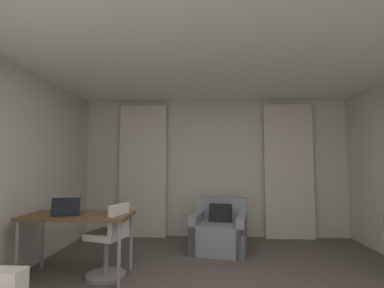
# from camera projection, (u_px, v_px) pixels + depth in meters

# --- Properties ---
(wall_window) EXTENTS (5.12, 0.06, 2.60)m
(wall_window) POSITION_uv_depth(u_px,v_px,m) (215.00, 168.00, 5.49)
(wall_window) COLOR beige
(wall_window) RESTS_ON ground
(ceiling) EXTENTS (5.12, 6.12, 0.06)m
(ceiling) POSITION_uv_depth(u_px,v_px,m) (225.00, 24.00, 2.57)
(ceiling) COLOR white
(ceiling) RESTS_ON wall_left
(curtain_left_panel) EXTENTS (0.90, 0.06, 2.50)m
(curtain_left_panel) POSITION_uv_depth(u_px,v_px,m) (143.00, 170.00, 5.42)
(curtain_left_panel) COLOR beige
(curtain_left_panel) RESTS_ON ground
(curtain_right_panel) EXTENTS (0.90, 0.06, 2.50)m
(curtain_right_panel) POSITION_uv_depth(u_px,v_px,m) (289.00, 170.00, 5.29)
(curtain_right_panel) COLOR beige
(curtain_right_panel) RESTS_ON ground
(armchair) EXTENTS (0.97, 0.94, 0.80)m
(armchair) POSITION_uv_depth(u_px,v_px,m) (220.00, 232.00, 4.53)
(armchair) COLOR gray
(armchair) RESTS_ON ground
(desk) EXTENTS (1.28, 0.62, 0.75)m
(desk) POSITION_uv_depth(u_px,v_px,m) (78.00, 220.00, 3.49)
(desk) COLOR brown
(desk) RESTS_ON ground
(desk_chair) EXTENTS (0.50, 0.50, 0.88)m
(desk_chair) POSITION_uv_depth(u_px,v_px,m) (109.00, 244.00, 3.45)
(desk_chair) COLOR gray
(desk_chair) RESTS_ON ground
(laptop) EXTENTS (0.37, 0.31, 0.22)m
(laptop) POSITION_uv_depth(u_px,v_px,m) (67.00, 212.00, 3.41)
(laptop) COLOR #2D2D33
(laptop) RESTS_ON desk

